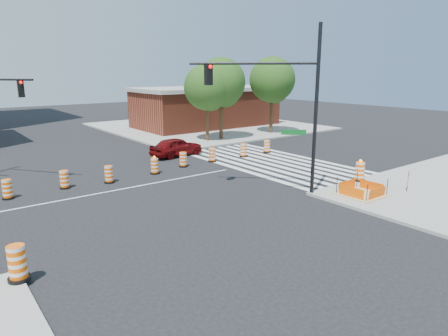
{
  "coord_description": "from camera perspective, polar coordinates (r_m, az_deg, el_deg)",
  "views": [
    {
      "loc": [
        -8.87,
        -20.5,
        6.48
      ],
      "look_at": [
        3.71,
        -4.06,
        1.4
      ],
      "focal_mm": 32.0,
      "sensor_mm": 36.0,
      "label": 1
    }
  ],
  "objects": [
    {
      "name": "median_drum_7",
      "position": [
        28.99,
        -1.7,
        1.83
      ],
      "size": [
        0.6,
        0.6,
        1.02
      ],
      "color": "black",
      "rests_on": "ground"
    },
    {
      "name": "median_drum_9",
      "position": [
        32.39,
        6.16,
        3.03
      ],
      "size": [
        0.6,
        0.6,
        1.02
      ],
      "color": "black",
      "rests_on": "ground"
    },
    {
      "name": "barricade",
      "position": [
        23.86,
        24.79,
        -1.62
      ],
      "size": [
        0.74,
        0.38,
        0.94
      ],
      "rotation": [
        0.0,
        0.0,
        0.44
      ],
      "color": "#FF5E05",
      "rests_on": "ground"
    },
    {
      "name": "red_coupe",
      "position": [
        31.12,
        -6.81,
        3.04
      ],
      "size": [
        4.48,
        2.3,
        1.46
      ],
      "primitive_type": "imported",
      "rotation": [
        0.0,
        0.0,
        1.71
      ],
      "color": "#570708",
      "rests_on": "ground"
    },
    {
      "name": "sw_corner_drum",
      "position": [
        14.11,
        -27.41,
        -12.11
      ],
      "size": [
        0.67,
        0.67,
        1.15
      ],
      "color": "black",
      "rests_on": "ground"
    },
    {
      "name": "crosswalk_east",
      "position": [
        29.24,
        6.45,
        0.9
      ],
      "size": [
        6.75,
        13.5,
        0.01
      ],
      "color": "silver",
      "rests_on": "ground"
    },
    {
      "name": "excavation_pit",
      "position": [
        22.15,
        19.02,
        -3.4
      ],
      "size": [
        2.2,
        2.2,
        0.9
      ],
      "color": "tan",
      "rests_on": "ground"
    },
    {
      "name": "median_drum_5",
      "position": [
        25.95,
        -9.88,
        0.23
      ],
      "size": [
        0.6,
        0.6,
        1.18
      ],
      "color": "black",
      "rests_on": "ground"
    },
    {
      "name": "ground",
      "position": [
        23.26,
        -13.47,
        -2.78
      ],
      "size": [
        120.0,
        120.0,
        0.0
      ],
      "primitive_type": "plane",
      "color": "black",
      "rests_on": "ground"
    },
    {
      "name": "brick_storefront",
      "position": [
        47.13,
        -2.52,
        8.7
      ],
      "size": [
        16.5,
        8.5,
        4.6
      ],
      "color": "maroon",
      "rests_on": "ground"
    },
    {
      "name": "tree_north_e",
      "position": [
        41.76,
        6.9,
        12.05
      ],
      "size": [
        4.63,
        4.63,
        7.87
      ],
      "color": "#382314",
      "rests_on": "ground"
    },
    {
      "name": "median_drum_4",
      "position": [
        24.49,
        -16.12,
        -0.95
      ],
      "size": [
        0.6,
        0.6,
        1.02
      ],
      "color": "black",
      "rests_on": "ground"
    },
    {
      "name": "median_drum_2",
      "position": [
        23.45,
        -28.55,
        -2.76
      ],
      "size": [
        0.6,
        0.6,
        1.02
      ],
      "color": "black",
      "rests_on": "ground"
    },
    {
      "name": "signal_pole_se",
      "position": [
        20.73,
        8.11,
        10.28
      ],
      "size": [
        4.89,
        4.51,
        8.6
      ],
      "rotation": [
        0.0,
        0.0,
        2.4
      ],
      "color": "black",
      "rests_on": "ground"
    },
    {
      "name": "median_drum_3",
      "position": [
        24.16,
        -21.84,
        -1.61
      ],
      "size": [
        0.6,
        0.6,
        1.02
      ],
      "color": "black",
      "rests_on": "ground"
    },
    {
      "name": "median_drum_6",
      "position": [
        27.58,
        -5.86,
        1.15
      ],
      "size": [
        0.6,
        0.6,
        1.02
      ],
      "color": "black",
      "rests_on": "ground"
    },
    {
      "name": "sidewalk_ne",
      "position": [
        47.38,
        -2.49,
        6.0
      ],
      "size": [
        22.0,
        22.0,
        0.15
      ],
      "primitive_type": "cube",
      "color": "gray",
      "rests_on": "ground"
    },
    {
      "name": "median_drum_8",
      "position": [
        30.66,
        2.78,
        2.48
      ],
      "size": [
        0.6,
        0.6,
        1.02
      ],
      "color": "black",
      "rests_on": "ground"
    },
    {
      "name": "pit_drum",
      "position": [
        24.67,
        18.82,
        -0.55
      ],
      "size": [
        0.66,
        0.66,
        1.29
      ],
      "color": "black",
      "rests_on": "ground"
    },
    {
      "name": "tree_north_d",
      "position": [
        37.65,
        -0.41,
        11.77
      ],
      "size": [
        4.52,
        4.52,
        7.68
      ],
      "color": "#382314",
      "rests_on": "ground"
    },
    {
      "name": "tree_north_c",
      "position": [
        36.76,
        -2.43,
        11.07
      ],
      "size": [
        4.16,
        4.16,
        7.07
      ],
      "color": "#382314",
      "rests_on": "ground"
    },
    {
      "name": "lane_centerline",
      "position": [
        23.25,
        -13.47,
        -2.77
      ],
      "size": [
        14.0,
        0.12,
        0.01
      ],
      "primitive_type": "cube",
      "color": "silver",
      "rests_on": "ground"
    }
  ]
}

